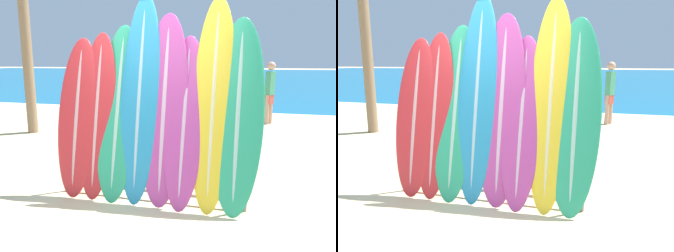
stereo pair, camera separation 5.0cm
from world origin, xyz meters
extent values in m
plane|color=#CCB789|center=(0.00, 0.00, 0.00)|extent=(160.00, 160.00, 0.00)
cube|color=#146693|center=(0.00, 37.87, 0.00)|extent=(120.00, 60.00, 0.00)
cube|color=white|center=(0.00, 8.17, 0.01)|extent=(120.00, 0.60, 0.01)
cylinder|color=gray|center=(-1.04, 0.67, 0.40)|extent=(0.04, 0.04, 0.80)
cylinder|color=gray|center=(1.31, 0.67, 0.40)|extent=(0.04, 0.04, 0.80)
cylinder|color=gray|center=(0.13, 0.67, 0.78)|extent=(2.39, 0.04, 0.04)
cylinder|color=gray|center=(0.13, 0.67, 0.12)|extent=(2.39, 0.04, 0.04)
ellipsoid|color=red|center=(-0.88, 0.68, 1.03)|extent=(0.57, 0.56, 2.06)
ellipsoid|color=#D19A9C|center=(-0.88, 0.68, 1.03)|extent=(0.10, 0.55, 1.99)
ellipsoid|color=red|center=(-0.60, 0.70, 1.06)|extent=(0.51, 0.56, 2.13)
ellipsoid|color=#D19A9C|center=(-0.60, 0.70, 1.06)|extent=(0.09, 0.54, 2.05)
ellipsoid|color=#289E70|center=(-0.32, 0.72, 1.11)|extent=(0.57, 0.67, 2.22)
ellipsoid|color=#9AC3B3|center=(-0.32, 0.72, 1.11)|extent=(0.10, 0.65, 2.14)
ellipsoid|color=teal|center=(-0.03, 0.74, 1.29)|extent=(0.51, 0.66, 2.59)
ellipsoid|color=#98BACC|center=(-0.03, 0.74, 1.29)|extent=(0.09, 0.65, 2.49)
ellipsoid|color=#B23D8E|center=(0.29, 0.73, 1.17)|extent=(0.59, 0.59, 2.34)
ellipsoid|color=#CAA1BE|center=(0.29, 0.73, 1.17)|extent=(0.11, 0.58, 2.25)
ellipsoid|color=#B23D8E|center=(0.55, 0.70, 1.04)|extent=(0.50, 0.67, 2.07)
ellipsoid|color=#CAA1BE|center=(0.55, 0.70, 1.04)|extent=(0.09, 0.66, 1.99)
ellipsoid|color=yellow|center=(0.88, 0.76, 1.27)|extent=(0.51, 0.73, 2.53)
ellipsoid|color=beige|center=(0.88, 0.76, 1.27)|extent=(0.09, 0.71, 2.43)
ellipsoid|color=#289E70|center=(1.18, 0.73, 1.14)|extent=(0.59, 0.67, 2.27)
ellipsoid|color=#9AC3B3|center=(1.18, 0.73, 1.14)|extent=(0.11, 0.66, 2.18)
cylinder|color=tan|center=(1.73, 6.56, 0.41)|extent=(0.11, 0.11, 0.82)
cylinder|color=tan|center=(1.63, 6.41, 0.41)|extent=(0.11, 0.11, 0.82)
cube|color=#CC4C3D|center=(1.68, 6.49, 0.70)|extent=(0.24, 0.27, 0.25)
cube|color=#42996B|center=(1.68, 6.49, 1.15)|extent=(0.27, 0.30, 0.64)
sphere|color=tan|center=(1.68, 6.49, 1.62)|extent=(0.23, 0.23, 0.23)
cylinder|color=#A87A5B|center=(-0.49, 6.33, 0.41)|extent=(0.11, 0.11, 0.82)
cylinder|color=#A87A5B|center=(-0.61, 6.46, 0.41)|extent=(0.11, 0.11, 0.82)
cube|color=#385693|center=(-0.55, 6.39, 0.69)|extent=(0.26, 0.27, 0.24)
cube|color=#2D333D|center=(-0.55, 6.39, 1.13)|extent=(0.28, 0.29, 0.64)
sphere|color=#A87A5B|center=(-0.55, 6.39, 1.60)|extent=(0.23, 0.23, 0.23)
cylinder|color=#846047|center=(0.18, 3.72, 0.40)|extent=(0.11, 0.11, 0.79)
cylinder|color=#846047|center=(0.22, 3.55, 0.40)|extent=(0.11, 0.11, 0.79)
cube|color=#282D38|center=(0.20, 3.64, 0.67)|extent=(0.18, 0.25, 0.24)
cube|color=gold|center=(0.20, 3.64, 1.10)|extent=(0.20, 0.27, 0.62)
sphere|color=#846047|center=(0.20, 3.64, 1.55)|extent=(0.22, 0.22, 0.22)
cylinder|color=tan|center=(0.26, 6.94, 0.38)|extent=(0.10, 0.10, 0.75)
cylinder|color=tan|center=(0.22, 6.78, 0.38)|extent=(0.10, 0.10, 0.75)
cube|color=#385693|center=(0.24, 6.86, 0.64)|extent=(0.17, 0.24, 0.23)
cube|color=#42996B|center=(0.24, 6.86, 1.04)|extent=(0.19, 0.25, 0.59)
sphere|color=tan|center=(0.24, 6.86, 1.48)|extent=(0.21, 0.21, 0.21)
cylinder|color=#896B4C|center=(-4.00, 3.74, 2.64)|extent=(0.24, 0.24, 5.27)
camera|label=1|loc=(1.40, -3.07, 1.76)|focal=35.00mm
camera|label=2|loc=(1.45, -3.05, 1.76)|focal=35.00mm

